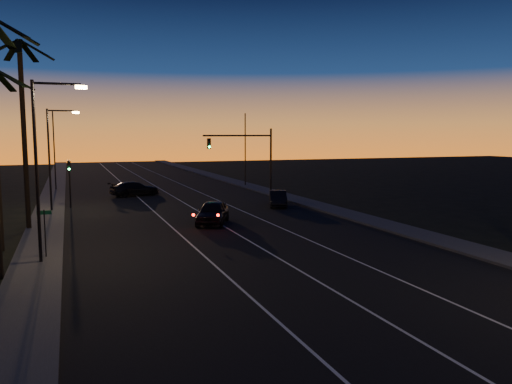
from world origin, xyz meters
name	(u,v)px	position (x,y,z in m)	size (l,w,h in m)	color
road	(205,219)	(0.00, 30.00, 0.01)	(20.00, 170.00, 0.01)	black
sidewalk_left	(45,228)	(-11.20, 30.00, 0.08)	(2.40, 170.00, 0.16)	#323230
sidewalk_right	(335,210)	(11.20, 30.00, 0.08)	(2.40, 170.00, 0.16)	#323230
lane_stripe_left	(165,222)	(-3.00, 30.00, 0.02)	(0.12, 160.00, 0.01)	silver
lane_stripe_mid	(211,219)	(0.50, 30.00, 0.02)	(0.12, 160.00, 0.01)	silver
lane_stripe_right	(254,216)	(4.00, 30.00, 0.02)	(0.12, 160.00, 0.01)	silver
palm_far	(23,116)	(-12.20, 30.00, 7.61)	(4.25, 4.16, 12.53)	black
streetlight_left_near	(42,157)	(-10.70, 20.00, 5.32)	(2.55, 0.26, 9.00)	black
streetlight_left_far	(53,151)	(-10.69, 38.00, 5.06)	(2.55, 0.26, 8.50)	black
street_sign	(45,228)	(-10.80, 21.00, 1.66)	(0.70, 0.06, 2.60)	black
signal_mast	(249,151)	(7.14, 39.99, 4.78)	(7.10, 0.41, 7.00)	black
signal_post	(69,175)	(-9.50, 39.98, 2.89)	(0.28, 0.37, 4.20)	black
far_pole_left	(54,151)	(-11.00, 55.00, 4.50)	(0.14, 0.14, 9.00)	black
far_pole_right	(245,150)	(11.00, 52.00, 4.50)	(0.14, 0.14, 9.00)	black
lead_car	(213,212)	(0.06, 28.01, 0.84)	(3.96, 5.66, 1.65)	black
right_car	(278,198)	(7.92, 34.44, 0.71)	(2.85, 4.46, 1.39)	black
cross_car	(135,189)	(-3.15, 46.72, 0.77)	(5.59, 3.56, 1.51)	black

